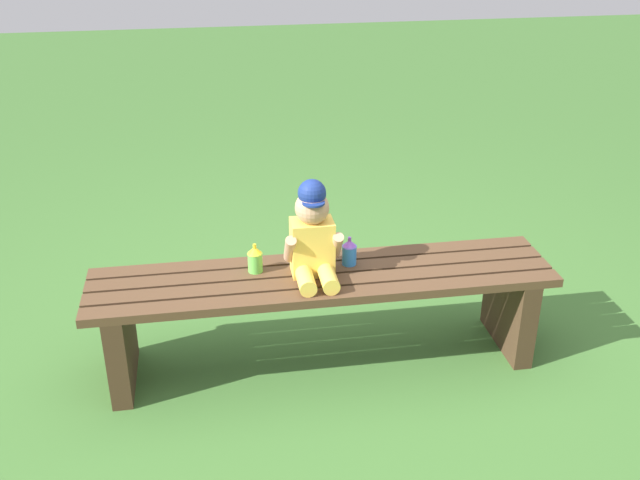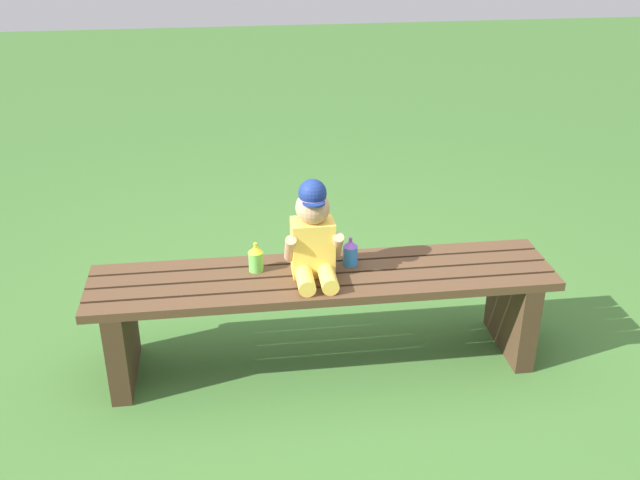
% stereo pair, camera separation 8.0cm
% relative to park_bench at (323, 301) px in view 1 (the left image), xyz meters
% --- Properties ---
extents(ground_plane, '(16.00, 16.00, 0.00)m').
position_rel_park_bench_xyz_m(ground_plane, '(0.00, -0.00, -0.30)').
color(ground_plane, '#3D6B2D').
extents(park_bench, '(1.90, 0.40, 0.43)m').
position_rel_park_bench_xyz_m(park_bench, '(0.00, 0.00, 0.00)').
color(park_bench, '#513823').
rests_on(park_bench, ground_plane).
extents(child_figure, '(0.23, 0.27, 0.40)m').
position_rel_park_bench_xyz_m(child_figure, '(-0.04, 0.00, 0.30)').
color(child_figure, '#F2C64C').
rests_on(child_figure, park_bench).
extents(sippy_cup_left, '(0.06, 0.06, 0.12)m').
position_rel_park_bench_xyz_m(sippy_cup_left, '(-0.27, 0.07, 0.18)').
color(sippy_cup_left, '#66CC4C').
rests_on(sippy_cup_left, park_bench).
extents(sippy_cup_right, '(0.06, 0.06, 0.12)m').
position_rel_park_bench_xyz_m(sippy_cup_right, '(0.12, 0.07, 0.18)').
color(sippy_cup_right, '#338CE5').
rests_on(sippy_cup_right, park_bench).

